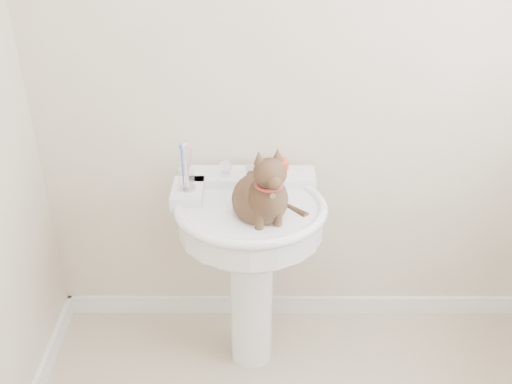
{
  "coord_description": "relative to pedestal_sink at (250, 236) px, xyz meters",
  "views": [
    {
      "loc": [
        -0.2,
        -1.09,
        1.96
      ],
      "look_at": [
        -0.21,
        0.77,
        0.86
      ],
      "focal_mm": 42.0,
      "sensor_mm": 36.0,
      "label": 1
    }
  ],
  "objects": [
    {
      "name": "baseboard_back",
      "position": [
        0.23,
        0.28,
        -0.59
      ],
      "size": [
        2.2,
        0.02,
        0.09
      ],
      "primitive_type": "cube",
      "color": "white",
      "rests_on": "floor"
    },
    {
      "name": "toothbrush_cup",
      "position": [
        -0.24,
        0.06,
        0.22
      ],
      "size": [
        0.07,
        0.07,
        0.18
      ],
      "rotation": [
        0.0,
        0.0,
        0.2
      ],
      "color": "silver",
      "rests_on": "pedestal_sink"
    },
    {
      "name": "soap_bar",
      "position": [
        0.1,
        0.23,
        0.19
      ],
      "size": [
        0.1,
        0.07,
        0.03
      ],
      "primitive_type": "cube",
      "rotation": [
        0.0,
        0.0,
        0.21
      ],
      "color": "red",
      "rests_on": "pedestal_sink"
    },
    {
      "name": "wall_back",
      "position": [
        0.23,
        0.29,
        0.61
      ],
      "size": [
        2.2,
        0.0,
        2.5
      ],
      "primitive_type": null,
      "color": "beige",
      "rests_on": "ground"
    },
    {
      "name": "pedestal_sink",
      "position": [
        0.0,
        0.0,
        0.0
      ],
      "size": [
        0.59,
        0.58,
        0.81
      ],
      "color": "white",
      "rests_on": "floor"
    },
    {
      "name": "cat",
      "position": [
        0.04,
        -0.07,
        0.22
      ],
      "size": [
        0.23,
        0.28,
        0.42
      ],
      "rotation": [
        0.0,
        0.0,
        0.29
      ],
      "color": "#48341D",
      "rests_on": "pedestal_sink"
    },
    {
      "name": "faucet",
      "position": [
        0.0,
        0.15,
        0.21
      ],
      "size": [
        0.28,
        0.12,
        0.14
      ],
      "color": "silver",
      "rests_on": "pedestal_sink"
    }
  ]
}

